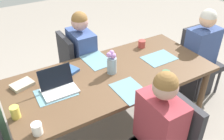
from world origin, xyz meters
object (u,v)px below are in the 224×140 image
Objects in this scene: person_near_left_near at (83,62)px; laptop_head_right_left_mid at (58,86)px; book_red_cover at (22,85)px; chair_near_left_near at (76,63)px; coffee_mug_centre_left at (166,76)px; flower_vase at (112,63)px; coffee_mug_near_left at (142,44)px; chair_head_left_left_far at (197,57)px; person_far_right_near at (158,137)px; book_blue_cover at (68,72)px; person_head_left_left_far at (199,59)px; coffee_mug_centre_right at (15,112)px; coffee_mug_near_right at (37,129)px; dining_table at (112,80)px.

laptop_head_right_left_mid is at bearing 51.17° from person_near_left_near.
book_red_cover is (0.82, 0.44, 0.24)m from person_near_left_near.
coffee_mug_centre_left is at bearing 113.63° from chair_near_left_near.
coffee_mug_near_left is at bearing -154.08° from flower_vase.
chair_near_left_near is 0.75× the size of person_near_left_near.
coffee_mug_centre_left is (-0.39, 0.38, -0.07)m from flower_vase.
coffee_mug_near_left is 0.44× the size of book_red_cover.
coffee_mug_near_left is 0.71m from coffee_mug_centre_left.
chair_head_left_left_far is at bearing -178.37° from laptop_head_right_left_mid.
book_blue_cover is at bearing -68.78° from person_far_right_near.
coffee_mug_centre_right is at bearing 3.49° from person_head_left_left_far.
chair_head_left_left_far is 2.24m from book_red_cover.
person_far_right_near is at bearing 88.60° from book_blue_cover.
flower_vase is 1.01m from coffee_mug_centre_right.
chair_near_left_near is 1.51m from person_far_right_near.
flower_vase is at bearing -170.70° from coffee_mug_centre_right.
chair_head_left_left_far is at bearing 151.82° from book_blue_cover.
laptop_head_right_left_mid is at bearing -53.31° from person_far_right_near.
person_head_left_left_far is at bearing 156.35° from coffee_mug_near_left.
laptop_head_right_left_mid is at bearing 1.63° from chair_head_left_left_far.
chair_head_left_left_far is 3.52× the size of flower_vase.
book_red_cover is at bearing -24.12° from book_blue_cover.
coffee_mug_near_left is 1.45m from book_red_cover.
person_head_left_left_far reaches higher than flower_vase.
book_red_cover is (1.24, -0.62, -0.03)m from coffee_mug_centre_left.
coffee_mug_near_right is at bearing -21.51° from person_far_right_near.
coffee_mug_near_right is at bearing 111.28° from coffee_mug_centre_right.
coffee_mug_centre_left is at bearing 138.10° from dining_table.
laptop_head_right_left_mid is 0.45m from coffee_mug_centre_right.
book_blue_cover is (1.70, -0.25, 0.24)m from person_head_left_left_far.
chair_near_left_near is 3.52× the size of flower_vase.
person_near_left_near is at bearing -27.53° from person_head_left_left_far.
chair_head_left_left_far is 0.10m from person_head_left_left_far.
coffee_mug_near_left is at bearing 147.53° from chair_near_left_near.
dining_table is at bearing -156.07° from coffee_mug_near_right.
coffee_mug_near_left is at bearing -152.51° from dining_table.
person_near_left_near is 1.00× the size of person_far_right_near.
coffee_mug_centre_left reaches higher than dining_table.
person_near_left_near is (0.02, -0.70, -0.15)m from dining_table.
book_red_cover is at bearing -110.33° from coffee_mug_centre_right.
coffee_mug_near_left is at bearing 165.30° from book_red_cover.
book_red_cover is (0.28, -0.24, -0.03)m from laptop_head_right_left_mid.
coffee_mug_centre_left reaches higher than book_blue_cover.
coffee_mug_centre_left is (-0.96, 0.38, 0.01)m from laptop_head_right_left_mid.
coffee_mug_near_left is (-0.62, 0.39, 0.27)m from person_near_left_near.
chair_head_left_left_far is (-1.38, -0.08, -0.18)m from dining_table.
coffee_mug_near_left is (-0.60, -1.06, 0.27)m from person_far_right_near.
chair_head_left_left_far is 9.48× the size of coffee_mug_near_right.
coffee_mug_near_left is (0.71, -0.31, 0.27)m from person_head_left_left_far.
coffee_mug_centre_left is at bearing 23.94° from chair_head_left_left_far.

